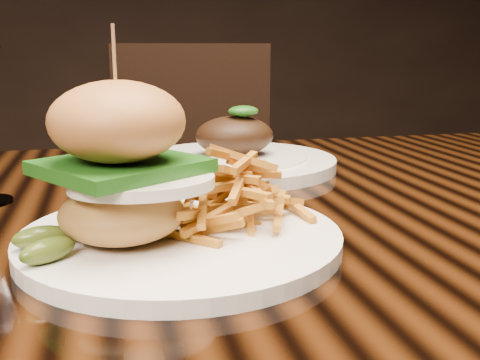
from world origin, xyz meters
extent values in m
cube|color=black|center=(0.00, 0.00, 0.73)|extent=(1.60, 0.90, 0.04)
cylinder|color=white|center=(-0.12, -0.14, 0.76)|extent=(0.31, 0.31, 0.01)
ellipsoid|color=#A06E33|center=(-0.17, -0.15, 0.79)|extent=(0.11, 0.11, 0.05)
ellipsoid|color=silver|center=(-0.16, -0.17, 0.82)|extent=(0.13, 0.10, 0.01)
ellipsoid|color=orange|center=(-0.13, -0.17, 0.83)|extent=(0.02, 0.02, 0.01)
cube|color=#236B1A|center=(-0.17, -0.15, 0.83)|extent=(0.17, 0.17, 0.01)
ellipsoid|color=#A4602D|center=(-0.17, -0.15, 0.87)|extent=(0.12, 0.12, 0.07)
cylinder|color=#946845|center=(-0.17, -0.15, 0.91)|extent=(0.00, 0.00, 0.09)
ellipsoid|color=#313F11|center=(-0.23, -0.19, 0.78)|extent=(0.05, 0.05, 0.02)
ellipsoid|color=#313F11|center=(-0.24, -0.16, 0.78)|extent=(0.05, 0.03, 0.02)
cube|color=white|center=(-0.03, 0.05, 0.77)|extent=(0.10, 0.10, 0.04)
cylinder|color=white|center=(0.01, 0.20, 0.76)|extent=(0.32, 0.32, 0.02)
cylinder|color=white|center=(0.01, 0.20, 0.76)|extent=(0.23, 0.23, 0.02)
ellipsoid|color=black|center=(0.01, 0.20, 0.80)|extent=(0.12, 0.10, 0.06)
ellipsoid|color=#236B1A|center=(0.02, 0.19, 0.84)|extent=(0.05, 0.03, 0.02)
cube|color=black|center=(0.04, 0.80, 0.45)|extent=(0.52, 0.52, 0.06)
cube|color=black|center=(0.06, 1.01, 0.70)|extent=(0.46, 0.11, 0.50)
cylinder|color=black|center=(-0.18, 0.64, 0.23)|extent=(0.04, 0.04, 0.45)
cylinder|color=black|center=(0.20, 0.59, 0.23)|extent=(0.04, 0.04, 0.45)
cylinder|color=black|center=(-0.13, 1.01, 0.23)|extent=(0.04, 0.04, 0.45)
cylinder|color=black|center=(0.25, 0.96, 0.23)|extent=(0.04, 0.04, 0.45)
camera|label=1|loc=(-0.18, -0.65, 0.93)|focal=42.00mm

